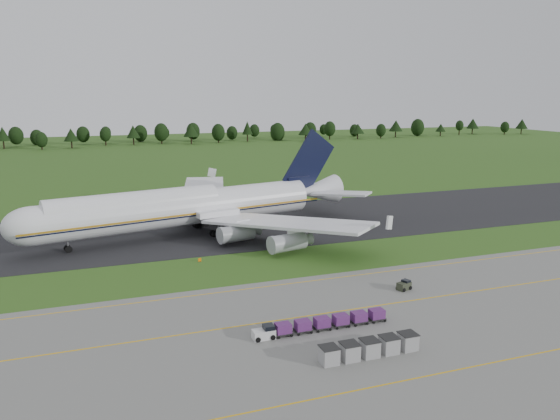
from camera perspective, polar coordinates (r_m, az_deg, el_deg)
name	(u,v)px	position (r m, az deg, el deg)	size (l,w,h in m)	color
ground	(264,265)	(90.64, -1.69, -5.77)	(600.00, 600.00, 0.00)	#2D5319
apron	(362,356)	(61.63, 8.61, -14.87)	(300.00, 52.00, 0.06)	slate
taxiway	(223,227)	(116.56, -6.02, -1.73)	(300.00, 40.00, 0.08)	black
apron_markings	(334,330)	(67.22, 5.71, -12.36)	(300.00, 30.20, 0.01)	#E0A60D
tree_line	(163,133)	(306.66, -12.17, 7.89)	(523.89, 22.11, 11.71)	black
aircraft	(188,207)	(109.81, -9.56, 0.35)	(71.61, 68.03, 20.05)	white
baggage_train	(320,323)	(66.81, 4.15, -11.73)	(17.10, 1.55, 1.49)	silver
utility_cart	(404,286)	(81.36, 12.83, -7.76)	(2.27, 1.75, 1.10)	#2C3122
uld_row	(370,348)	(61.32, 9.34, -14.03)	(11.50, 1.90, 1.88)	gray
edge_markers	(237,256)	(94.72, -4.56, -4.83)	(13.38, 0.30, 0.60)	orange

